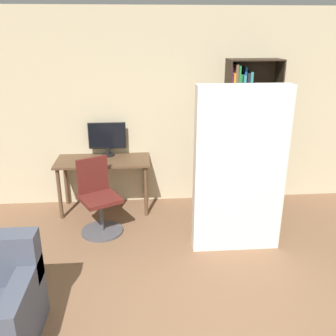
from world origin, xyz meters
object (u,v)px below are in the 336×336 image
Objects in this scene: office_chair at (99,203)px; monitor at (107,137)px; bookshelf at (242,135)px; mattress_near at (240,171)px.

monitor is at bearing 84.22° from office_chair.
office_chair is at bearing -95.78° from monitor.
bookshelf reaches higher than monitor.
office_chair is (-0.08, -0.78, -0.63)m from monitor.
bookshelf reaches higher than office_chair.
monitor is at bearing 178.84° from bookshelf.
mattress_near is (-0.35, -1.24, -0.07)m from bookshelf.
mattress_near is at bearing -105.62° from bookshelf.
office_chair is at bearing 162.92° from mattress_near.
bookshelf is at bearing 20.74° from office_chair.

